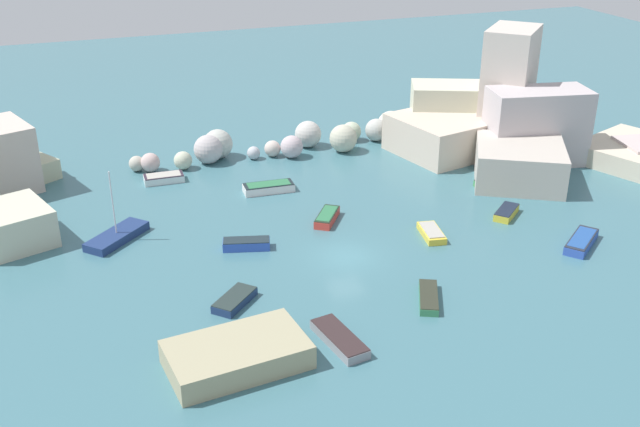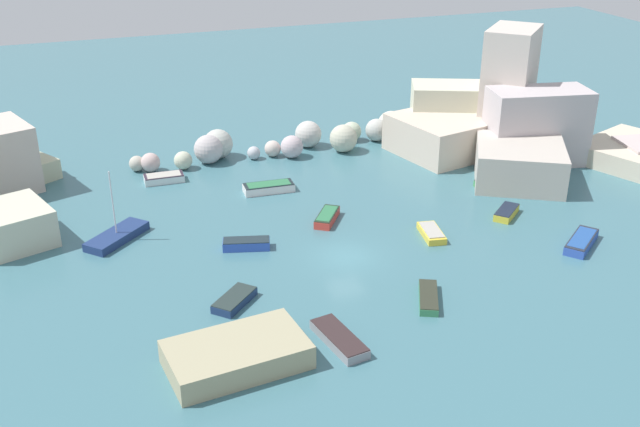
# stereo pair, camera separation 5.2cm
# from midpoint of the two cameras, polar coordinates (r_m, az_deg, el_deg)

# --- Properties ---
(cove_water) EXTENTS (160.00, 160.00, 0.00)m
(cove_water) POSITION_cam_midpoint_polar(r_m,az_deg,el_deg) (51.38, 1.95, -3.32)
(cove_water) COLOR #3E6E79
(cove_water) RESTS_ON ground
(cliff_headland_right) EXTENTS (25.71, 22.85, 11.20)m
(cliff_headland_right) POSITION_cam_midpoint_polar(r_m,az_deg,el_deg) (71.55, 14.35, 6.62)
(cliff_headland_right) COLOR beige
(cliff_headland_right) RESTS_ON ground
(rock_breakwater) EXTENTS (30.68, 4.98, 2.70)m
(rock_breakwater) POSITION_cam_midpoint_polar(r_m,az_deg,el_deg) (70.54, -0.99, 5.77)
(rock_breakwater) COLOR #BAB3A3
(rock_breakwater) RESTS_ON ground
(stone_dock) EXTENTS (7.80, 5.08, 1.38)m
(stone_dock) POSITION_cam_midpoint_polar(r_m,az_deg,el_deg) (40.74, -6.40, -10.66)
(stone_dock) COLOR tan
(stone_dock) RESTS_ON ground
(moored_boat_0) EXTENTS (4.94, 4.81, 5.30)m
(moored_boat_0) POSITION_cam_midpoint_polar(r_m,az_deg,el_deg) (55.38, -15.28, -1.68)
(moored_boat_0) COLOR navy
(moored_boat_0) RESTS_ON cove_water
(moored_boat_1) EXTENTS (3.17, 1.66, 0.59)m
(moored_boat_1) POSITION_cam_midpoint_polar(r_m,az_deg,el_deg) (63.96, 13.07, 2.22)
(moored_boat_1) COLOR #3B8848
(moored_boat_1) RESTS_ON cove_water
(moored_boat_2) EXTENTS (2.88, 3.41, 0.67)m
(moored_boat_2) POSITION_cam_midpoint_polar(r_m,az_deg,el_deg) (56.28, 0.52, -0.26)
(moored_boat_2) COLOR red
(moored_boat_2) RESTS_ON cove_water
(moored_boat_3) EXTENTS (1.87, 3.30, 0.56)m
(moored_boat_3) POSITION_cam_midpoint_polar(r_m,az_deg,el_deg) (54.62, 8.49, -1.47)
(moored_boat_3) COLOR yellow
(moored_boat_3) RESTS_ON cove_water
(moored_boat_4) EXTENTS (4.17, 3.69, 0.67)m
(moored_boat_4) POSITION_cam_midpoint_polar(r_m,az_deg,el_deg) (55.78, 19.32, -2.02)
(moored_boat_4) COLOR #3051B1
(moored_boat_4) RESTS_ON cove_water
(moored_boat_5) EXTENTS (3.46, 1.99, 0.70)m
(moored_boat_5) POSITION_cam_midpoint_polar(r_m,az_deg,el_deg) (52.52, -5.67, -2.34)
(moored_boat_5) COLOR blue
(moored_boat_5) RESTS_ON cove_water
(moored_boat_6) EXTENTS (2.60, 3.78, 0.51)m
(moored_boat_6) POSITION_cam_midpoint_polar(r_m,az_deg,el_deg) (46.68, 8.27, -6.36)
(moored_boat_6) COLOR #398152
(moored_boat_6) RESTS_ON cove_water
(moored_boat_7) EXTENTS (4.21, 1.73, 0.72)m
(moored_boat_7) POSITION_cam_midpoint_polar(r_m,az_deg,el_deg) (61.60, -3.97, 2.00)
(moored_boat_7) COLOR white
(moored_boat_7) RESTS_ON cove_water
(moored_boat_8) EXTENTS (3.35, 1.61, 0.67)m
(moored_boat_8) POSITION_cam_midpoint_polar(r_m,az_deg,el_deg) (64.82, -11.87, 2.68)
(moored_boat_8) COLOR silver
(moored_boat_8) RESTS_ON cove_water
(moored_boat_9) EXTENTS (3.26, 3.24, 0.56)m
(moored_boat_9) POSITION_cam_midpoint_polar(r_m,az_deg,el_deg) (46.19, -6.57, -6.58)
(moored_boat_9) COLOR navy
(moored_boat_9) RESTS_ON cove_water
(moored_boat_10) EXTENTS (2.15, 4.46, 0.60)m
(moored_boat_10) POSITION_cam_midpoint_polar(r_m,az_deg,el_deg) (42.40, 1.47, -9.55)
(moored_boat_10) COLOR gray
(moored_boat_10) RESTS_ON cove_water
(moored_boat_11) EXTENTS (2.99, 2.81, 0.60)m
(moored_boat_11) POSITION_cam_midpoint_polar(r_m,az_deg,el_deg) (58.89, 14.03, 0.08)
(moored_boat_11) COLOR gold
(moored_boat_11) RESTS_ON cove_water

